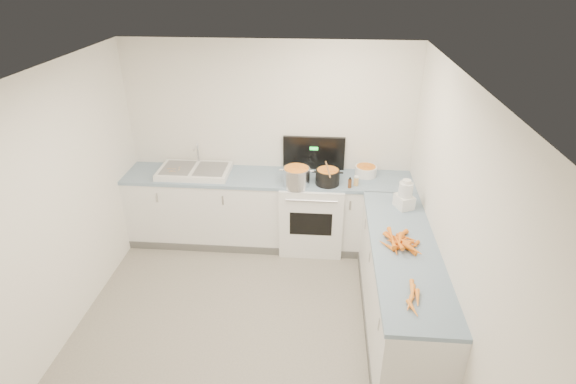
# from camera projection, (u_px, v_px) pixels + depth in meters

# --- Properties ---
(floor) EXTENTS (3.50, 4.00, 0.00)m
(floor) POSITION_uv_depth(u_px,v_px,m) (248.00, 338.00, 4.39)
(floor) COLOR gray
(floor) RESTS_ON ground
(ceiling) EXTENTS (3.50, 4.00, 0.00)m
(ceiling) POSITION_uv_depth(u_px,v_px,m) (234.00, 83.00, 3.23)
(ceiling) COLOR white
(ceiling) RESTS_ON ground
(wall_back) EXTENTS (3.50, 0.00, 2.50)m
(wall_back) POSITION_uv_depth(u_px,v_px,m) (270.00, 143.00, 5.57)
(wall_back) COLOR white
(wall_back) RESTS_ON ground
(wall_left) EXTENTS (0.00, 4.00, 2.50)m
(wall_left) POSITION_uv_depth(u_px,v_px,m) (45.00, 221.00, 3.93)
(wall_left) COLOR white
(wall_left) RESTS_ON ground
(wall_right) EXTENTS (0.00, 4.00, 2.50)m
(wall_right) POSITION_uv_depth(u_px,v_px,m) (453.00, 239.00, 3.68)
(wall_right) COLOR white
(wall_right) RESTS_ON ground
(counter_back) EXTENTS (3.50, 0.62, 0.94)m
(counter_back) POSITION_uv_depth(u_px,v_px,m) (268.00, 210.00, 5.67)
(counter_back) COLOR white
(counter_back) RESTS_ON ground
(counter_right) EXTENTS (0.62, 2.20, 0.94)m
(counter_right) POSITION_uv_depth(u_px,v_px,m) (400.00, 288.00, 4.33)
(counter_right) COLOR white
(counter_right) RESTS_ON ground
(stove) EXTENTS (0.76, 0.65, 1.36)m
(stove) POSITION_uv_depth(u_px,v_px,m) (312.00, 212.00, 5.62)
(stove) COLOR white
(stove) RESTS_ON ground
(sink) EXTENTS (0.86, 0.52, 0.31)m
(sink) POSITION_uv_depth(u_px,v_px,m) (195.00, 171.00, 5.50)
(sink) COLOR white
(sink) RESTS_ON counter_back
(steel_pot) EXTENTS (0.38, 0.38, 0.23)m
(steel_pot) POSITION_uv_depth(u_px,v_px,m) (296.00, 177.00, 5.21)
(steel_pot) COLOR silver
(steel_pot) RESTS_ON stove
(black_pot) EXTENTS (0.34, 0.34, 0.20)m
(black_pot) POSITION_uv_depth(u_px,v_px,m) (328.00, 178.00, 5.23)
(black_pot) COLOR black
(black_pot) RESTS_ON stove
(wooden_spoon) EXTENTS (0.07, 0.43, 0.02)m
(wooden_spoon) POSITION_uv_depth(u_px,v_px,m) (328.00, 169.00, 5.18)
(wooden_spoon) COLOR #AD7A47
(wooden_spoon) RESTS_ON black_pot
(mixing_bowl) EXTENTS (0.30, 0.30, 0.12)m
(mixing_bowl) POSITION_uv_depth(u_px,v_px,m) (366.00, 171.00, 5.44)
(mixing_bowl) COLOR white
(mixing_bowl) RESTS_ON counter_back
(extract_bottle) EXTENTS (0.04, 0.04, 0.11)m
(extract_bottle) POSITION_uv_depth(u_px,v_px,m) (350.00, 183.00, 5.16)
(extract_bottle) COLOR #593319
(extract_bottle) RESTS_ON counter_back
(spice_jar) EXTENTS (0.06, 0.06, 0.10)m
(spice_jar) POSITION_uv_depth(u_px,v_px,m) (356.00, 181.00, 5.22)
(spice_jar) COLOR #E5B266
(spice_jar) RESTS_ON counter_back
(food_processor) EXTENTS (0.22, 0.24, 0.32)m
(food_processor) POSITION_uv_depth(u_px,v_px,m) (405.00, 196.00, 4.71)
(food_processor) COLOR white
(food_processor) RESTS_ON counter_right
(carrot_pile) EXTENTS (0.39, 0.47, 0.09)m
(carrot_pile) POSITION_uv_depth(u_px,v_px,m) (400.00, 242.00, 4.13)
(carrot_pile) COLOR orange
(carrot_pile) RESTS_ON counter_right
(peeled_carrots) EXTENTS (0.15, 0.42, 0.04)m
(peeled_carrots) POSITION_uv_depth(u_px,v_px,m) (413.00, 298.00, 3.48)
(peeled_carrots) COLOR orange
(peeled_carrots) RESTS_ON counter_right
(peelings) EXTENTS (0.19, 0.20, 0.01)m
(peelings) POSITION_uv_depth(u_px,v_px,m) (175.00, 169.00, 5.45)
(peelings) COLOR tan
(peelings) RESTS_ON sink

